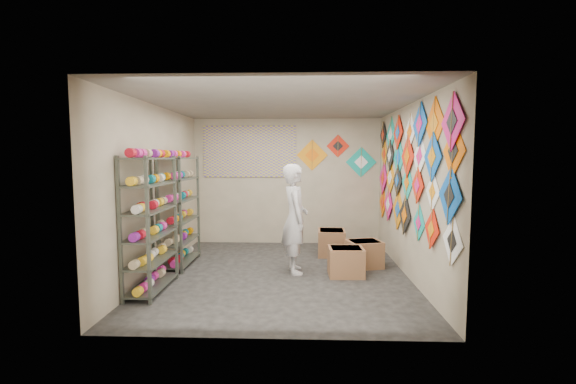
{
  "coord_description": "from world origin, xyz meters",
  "views": [
    {
      "loc": [
        0.33,
        -6.07,
        1.88
      ],
      "look_at": [
        0.1,
        0.3,
        1.3
      ],
      "focal_mm": 24.0,
      "sensor_mm": 36.0,
      "label": 1
    }
  ],
  "objects_px": {
    "carton_a": "(346,262)",
    "shopkeeper": "(295,219)",
    "shelf_rack_back": "(180,211)",
    "carton_b": "(364,254)",
    "shelf_rack_front": "(150,224)",
    "carton_c": "(331,243)"
  },
  "relations": [
    {
      "from": "shelf_rack_front",
      "to": "carton_b",
      "type": "height_order",
      "value": "shelf_rack_front"
    },
    {
      "from": "carton_a",
      "to": "shopkeeper",
      "type": "bearing_deg",
      "value": 166.91
    },
    {
      "from": "carton_c",
      "to": "carton_b",
      "type": "bearing_deg",
      "value": -54.58
    },
    {
      "from": "shelf_rack_back",
      "to": "shopkeeper",
      "type": "relative_size",
      "value": 1.07
    },
    {
      "from": "carton_b",
      "to": "shelf_rack_front",
      "type": "bearing_deg",
      "value": -171.67
    },
    {
      "from": "shopkeeper",
      "to": "carton_b",
      "type": "distance_m",
      "value": 1.4
    },
    {
      "from": "shopkeeper",
      "to": "carton_b",
      "type": "bearing_deg",
      "value": -84.13
    },
    {
      "from": "shelf_rack_front",
      "to": "shopkeeper",
      "type": "bearing_deg",
      "value": 25.25
    },
    {
      "from": "carton_a",
      "to": "carton_b",
      "type": "xyz_separation_m",
      "value": [
        0.37,
        0.51,
        -0.0
      ]
    },
    {
      "from": "shelf_rack_back",
      "to": "carton_b",
      "type": "height_order",
      "value": "shelf_rack_back"
    },
    {
      "from": "carton_a",
      "to": "carton_c",
      "type": "distance_m",
      "value": 1.29
    },
    {
      "from": "carton_a",
      "to": "carton_b",
      "type": "height_order",
      "value": "same"
    },
    {
      "from": "shelf_rack_front",
      "to": "carton_b",
      "type": "distance_m",
      "value": 3.51
    },
    {
      "from": "shelf_rack_front",
      "to": "carton_a",
      "type": "relative_size",
      "value": 3.49
    },
    {
      "from": "shelf_rack_front",
      "to": "carton_c",
      "type": "height_order",
      "value": "shelf_rack_front"
    },
    {
      "from": "shelf_rack_front",
      "to": "shelf_rack_back",
      "type": "distance_m",
      "value": 1.3
    },
    {
      "from": "carton_a",
      "to": "carton_b",
      "type": "relative_size",
      "value": 0.98
    },
    {
      "from": "shelf_rack_back",
      "to": "carton_b",
      "type": "relative_size",
      "value": 3.43
    },
    {
      "from": "shelf_rack_back",
      "to": "shopkeeper",
      "type": "bearing_deg",
      "value": -10.13
    },
    {
      "from": "shelf_rack_front",
      "to": "carton_b",
      "type": "xyz_separation_m",
      "value": [
        3.18,
        1.28,
        -0.72
      ]
    },
    {
      "from": "carton_a",
      "to": "carton_b",
      "type": "bearing_deg",
      "value": 52.26
    },
    {
      "from": "carton_b",
      "to": "shopkeeper",
      "type": "bearing_deg",
      "value": -177.58
    }
  ]
}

